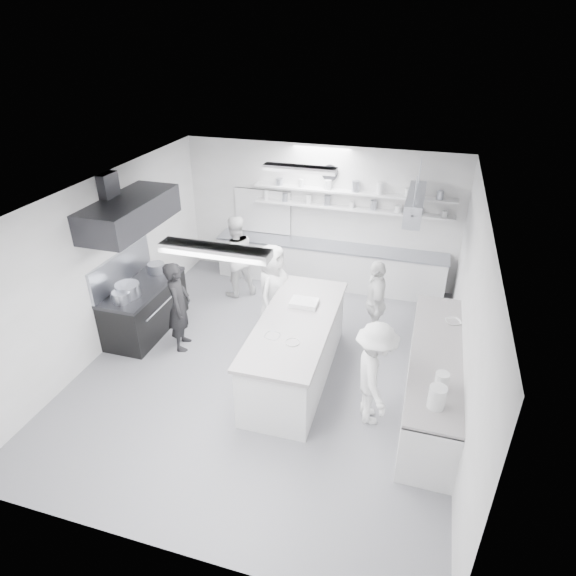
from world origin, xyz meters
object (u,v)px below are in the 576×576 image
(back_counter, at_px, (328,265))
(cook_back, at_px, (235,257))
(cook_stove, at_px, (179,306))
(right_counter, at_px, (433,379))
(prep_island, at_px, (296,350))
(stove, at_px, (145,309))

(back_counter, relative_size, cook_back, 2.83)
(cook_stove, bearing_deg, cook_back, -22.49)
(back_counter, xyz_separation_m, right_counter, (2.35, -3.40, 0.01))
(prep_island, xyz_separation_m, cook_stove, (-2.19, 0.24, 0.31))
(cook_back, bearing_deg, back_counter, 170.33)
(prep_island, relative_size, cook_stove, 1.69)
(prep_island, height_order, cook_back, cook_back)
(right_counter, distance_m, prep_island, 2.16)
(back_counter, height_order, prep_island, prep_island)
(right_counter, xyz_separation_m, cook_stove, (-4.35, 0.31, 0.36))
(stove, distance_m, right_counter, 5.28)
(stove, height_order, right_counter, right_counter)
(back_counter, relative_size, prep_island, 1.78)
(right_counter, xyz_separation_m, cook_back, (-4.13, 2.38, 0.41))
(stove, relative_size, back_counter, 0.36)
(cook_back, bearing_deg, right_counter, 110.62)
(prep_island, bearing_deg, stove, 169.51)
(cook_stove, relative_size, cook_back, 0.94)
(back_counter, distance_m, cook_back, 2.10)
(cook_stove, bearing_deg, stove, 55.41)
(right_counter, bearing_deg, back_counter, 124.65)
(prep_island, distance_m, cook_back, 3.06)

